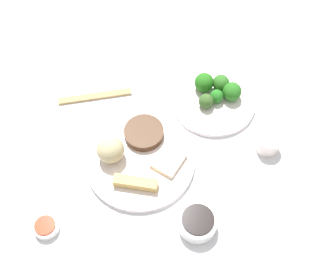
{
  "coord_description": "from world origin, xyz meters",
  "views": [
    {
      "loc": [
        0.44,
        0.27,
        0.97
      ],
      "look_at": [
        -0.05,
        -0.01,
        0.06
      ],
      "focal_mm": 45.12,
      "sensor_mm": 36.0,
      "label": 1
    }
  ],
  "objects_px": {
    "sauce_ramekin_sweet_and_sour": "(46,227)",
    "teacup": "(268,143)",
    "broccoli_plate": "(213,101)",
    "soy_sauce_bowl": "(197,223)",
    "main_plate": "(140,161)",
    "chopsticks_pair": "(95,96)"
  },
  "relations": [
    {
      "from": "soy_sauce_bowl",
      "to": "teacup",
      "type": "relative_size",
      "value": 1.48
    },
    {
      "from": "soy_sauce_bowl",
      "to": "sauce_ramekin_sweet_and_sour",
      "type": "distance_m",
      "value": 0.35
    },
    {
      "from": "main_plate",
      "to": "broccoli_plate",
      "type": "bearing_deg",
      "value": 163.73
    },
    {
      "from": "soy_sauce_bowl",
      "to": "teacup",
      "type": "distance_m",
      "value": 0.28
    },
    {
      "from": "broccoli_plate",
      "to": "teacup",
      "type": "relative_size",
      "value": 3.79
    },
    {
      "from": "soy_sauce_bowl",
      "to": "teacup",
      "type": "height_order",
      "value": "teacup"
    },
    {
      "from": "main_plate",
      "to": "chopsticks_pair",
      "type": "bearing_deg",
      "value": -117.08
    },
    {
      "from": "teacup",
      "to": "chopsticks_pair",
      "type": "distance_m",
      "value": 0.49
    },
    {
      "from": "broccoli_plate",
      "to": "teacup",
      "type": "height_order",
      "value": "teacup"
    },
    {
      "from": "teacup",
      "to": "main_plate",
      "type": "bearing_deg",
      "value": -52.57
    },
    {
      "from": "sauce_ramekin_sweet_and_sour",
      "to": "teacup",
      "type": "distance_m",
      "value": 0.58
    },
    {
      "from": "main_plate",
      "to": "chopsticks_pair",
      "type": "xyz_separation_m",
      "value": [
        -0.11,
        -0.22,
        -0.0
      ]
    },
    {
      "from": "soy_sauce_bowl",
      "to": "sauce_ramekin_sweet_and_sour",
      "type": "xyz_separation_m",
      "value": [
        0.18,
        -0.3,
        -0.01
      ]
    },
    {
      "from": "main_plate",
      "to": "teacup",
      "type": "distance_m",
      "value": 0.33
    },
    {
      "from": "broccoli_plate",
      "to": "chopsticks_pair",
      "type": "xyz_separation_m",
      "value": [
        0.15,
        -0.29,
        -0.0
      ]
    },
    {
      "from": "soy_sauce_bowl",
      "to": "chopsticks_pair",
      "type": "height_order",
      "value": "soy_sauce_bowl"
    },
    {
      "from": "sauce_ramekin_sweet_and_sour",
      "to": "chopsticks_pair",
      "type": "distance_m",
      "value": 0.39
    },
    {
      "from": "sauce_ramekin_sweet_and_sour",
      "to": "teacup",
      "type": "relative_size",
      "value": 0.95
    },
    {
      "from": "broccoli_plate",
      "to": "soy_sauce_bowl",
      "type": "relative_size",
      "value": 2.57
    },
    {
      "from": "main_plate",
      "to": "broccoli_plate",
      "type": "distance_m",
      "value": 0.27
    },
    {
      "from": "main_plate",
      "to": "broccoli_plate",
      "type": "height_order",
      "value": "main_plate"
    },
    {
      "from": "broccoli_plate",
      "to": "main_plate",
      "type": "bearing_deg",
      "value": -16.27
    }
  ]
}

